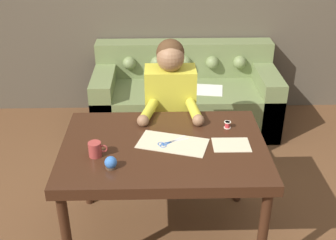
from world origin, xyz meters
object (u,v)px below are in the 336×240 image
(couch, at_px, (185,97))
(pin_cushion, at_px, (111,163))
(person, at_px, (170,117))
(mug, at_px, (95,149))
(dining_table, at_px, (164,155))
(thread_spool, at_px, (227,125))
(scissors, at_px, (168,143))

(couch, relative_size, pin_cushion, 24.76)
(person, xyz_separation_m, pin_cushion, (-0.36, -0.85, 0.17))
(person, bearing_deg, mug, -122.37)
(dining_table, distance_m, person, 0.62)
(mug, distance_m, thread_spool, 0.88)
(thread_spool, bearing_deg, pin_cushion, -148.82)
(person, bearing_deg, couch, 79.93)
(thread_spool, bearing_deg, person, 131.21)
(thread_spool, bearing_deg, scissors, -154.78)
(couch, xyz_separation_m, person, (-0.18, -1.00, 0.31))
(person, relative_size, thread_spool, 26.91)
(couch, xyz_separation_m, pin_cushion, (-0.54, -1.85, 0.48))
(scissors, height_order, thread_spool, thread_spool)
(pin_cushion, bearing_deg, couch, 73.83)
(mug, bearing_deg, person, 57.63)
(mug, height_order, thread_spool, mug)
(dining_table, height_order, person, person)
(mug, bearing_deg, dining_table, 15.95)
(couch, bearing_deg, scissors, -97.49)
(mug, relative_size, pin_cushion, 1.58)
(couch, height_order, pin_cushion, pin_cushion)
(couch, relative_size, scissors, 8.97)
(scissors, xyz_separation_m, mug, (-0.43, -0.13, 0.04))
(person, xyz_separation_m, scissors, (-0.03, -0.60, 0.14))
(scissors, bearing_deg, person, 86.89)
(dining_table, bearing_deg, thread_spool, 25.15)
(dining_table, relative_size, pin_cushion, 17.57)
(couch, height_order, mug, mug)
(person, bearing_deg, scissors, -93.11)
(person, height_order, thread_spool, person)
(couch, distance_m, scissors, 1.68)
(scissors, bearing_deg, mug, -163.54)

